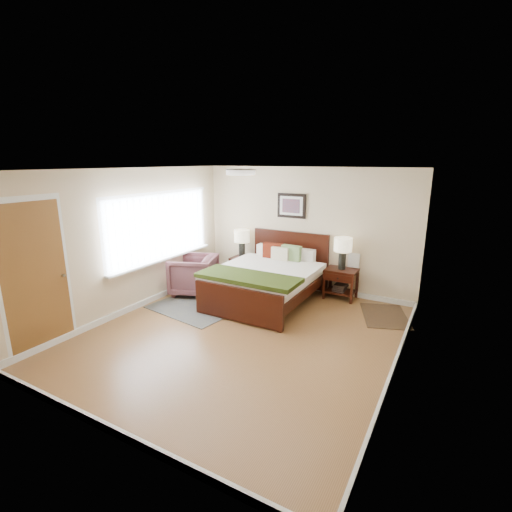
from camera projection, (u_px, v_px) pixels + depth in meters
name	position (u px, v px, depth m)	size (l,w,h in m)	color
floor	(242.00, 334.00, 5.75)	(5.00, 5.00, 0.00)	brown
back_wall	(305.00, 230.00, 7.55)	(4.50, 0.04, 2.50)	beige
front_wall	(97.00, 318.00, 3.32)	(4.50, 0.04, 2.50)	beige
left_wall	(132.00, 241.00, 6.50)	(0.04, 5.00, 2.50)	beige
right_wall	(404.00, 280.00, 4.38)	(0.04, 5.00, 2.50)	beige
ceiling	(241.00, 169.00, 5.12)	(4.50, 5.00, 0.02)	white
window	(162.00, 228.00, 7.03)	(0.11, 2.72, 1.32)	silver
door	(36.00, 277.00, 5.05)	(0.06, 1.00, 2.18)	silver
ceil_fixture	(241.00, 172.00, 5.13)	(0.44, 0.44, 0.08)	white
bed	(268.00, 274.00, 6.97)	(1.79, 2.17, 1.17)	#321107
wall_art	(291.00, 206.00, 7.55)	(0.62, 0.05, 0.50)	black
nightstand_left	(242.00, 263.00, 8.20)	(0.45, 0.41, 0.54)	#321107
nightstand_right	(341.00, 281.00, 7.16)	(0.60, 0.45, 0.59)	#321107
lamp_left	(242.00, 238.00, 8.07)	(0.34, 0.34, 0.61)	black
lamp_right	(343.00, 247.00, 7.01)	(0.34, 0.34, 0.61)	black
armchair	(194.00, 275.00, 7.43)	(0.84, 0.86, 0.78)	brown
rug_persian	(214.00, 299.00, 7.18)	(1.53, 2.16, 0.01)	#0D2043
rug_navy	(385.00, 316.00, 6.43)	(0.72, 1.08, 0.01)	black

